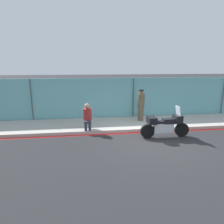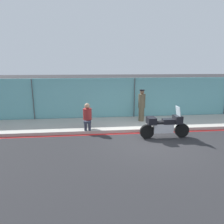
% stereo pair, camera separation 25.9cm
% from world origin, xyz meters
% --- Properties ---
extents(ground_plane, '(120.00, 120.00, 0.00)m').
position_xyz_m(ground_plane, '(0.00, 0.00, 0.00)').
color(ground_plane, '#262628').
extents(sidewalk, '(43.16, 2.47, 0.16)m').
position_xyz_m(sidewalk, '(0.00, 2.48, 0.08)').
color(sidewalk, '#ADA89E').
rests_on(sidewalk, ground_plane).
extents(curb_paint_stripe, '(43.16, 0.18, 0.01)m').
position_xyz_m(curb_paint_stripe, '(0.00, 1.16, 0.00)').
color(curb_paint_stripe, red).
rests_on(curb_paint_stripe, ground_plane).
extents(storefront_fence, '(41.00, 0.17, 2.47)m').
position_xyz_m(storefront_fence, '(-0.00, 3.81, 1.23)').
color(storefront_fence, '#6BB2B7').
rests_on(storefront_fence, ground_plane).
extents(motorcycle, '(2.26, 0.50, 1.43)m').
position_xyz_m(motorcycle, '(0.67, 0.43, 0.57)').
color(motorcycle, black).
rests_on(motorcycle, ground_plane).
extents(officer_standing, '(0.38, 0.38, 1.74)m').
position_xyz_m(officer_standing, '(0.21, 2.75, 1.05)').
color(officer_standing, brown).
rests_on(officer_standing, sidewalk).
extents(person_seated_on_curb, '(0.42, 0.66, 1.24)m').
position_xyz_m(person_seated_on_curb, '(-2.75, 1.69, 0.83)').
color(person_seated_on_curb, '#2D3342').
rests_on(person_seated_on_curb, sidewalk).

